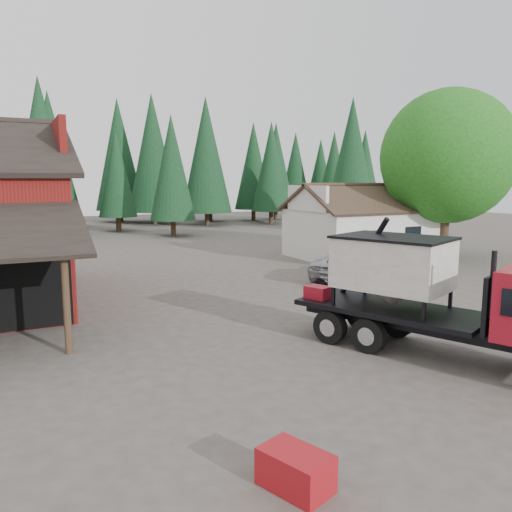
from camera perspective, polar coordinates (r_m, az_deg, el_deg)
name	(u,v)px	position (r m, az deg, el deg)	size (l,w,h in m)	color
ground	(282,346)	(14.72, 2.98, -10.23)	(120.00, 120.00, 0.00)	#4A413A
farmhouse	(361,230)	(32.18, 11.86, 2.87)	(8.60, 6.42, 4.65)	silver
deciduous_tree	(448,162)	(32.56, 21.10, 10.03)	(8.00, 8.00, 10.20)	#382619
conifer_backdrop	(83,228)	(54.77, -19.17, 3.09)	(76.00, 16.00, 16.00)	black
near_pine_b	(172,168)	(44.07, -9.60, 9.91)	(3.96, 3.96, 10.40)	#382619
near_pine_c	(352,158)	(47.88, 10.88, 10.96)	(4.84, 4.84, 12.40)	#382619
near_pine_d	(42,149)	(46.29, -23.31, 11.14)	(5.28, 5.28, 13.40)	#382619
feed_truck	(441,294)	(14.28, 20.38, -4.13)	(5.19, 8.41, 3.71)	black
silver_car	(353,264)	(24.67, 11.05, -0.93)	(2.48, 5.39, 1.50)	#AEB0B6
equip_box	(295,470)	(8.43, 4.53, -23.20)	(0.70, 1.10, 0.60)	maroon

